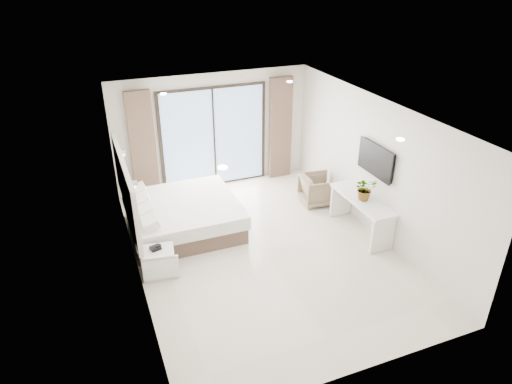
# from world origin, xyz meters

# --- Properties ---
(ground) EXTENTS (6.20, 6.20, 0.00)m
(ground) POSITION_xyz_m (0.00, 0.00, 0.00)
(ground) COLOR beige
(ground) RESTS_ON ground
(room_shell) EXTENTS (4.62, 6.22, 2.72)m
(room_shell) POSITION_xyz_m (-0.20, 0.88, 1.58)
(room_shell) COLOR silver
(room_shell) RESTS_ON ground
(bed) EXTENTS (2.15, 2.05, 0.74)m
(bed) POSITION_xyz_m (-1.23, 1.30, 0.31)
(bed) COLOR brown
(bed) RESTS_ON ground
(nightstand) EXTENTS (0.61, 0.53, 0.50)m
(nightstand) POSITION_xyz_m (-1.97, -0.00, 0.25)
(nightstand) COLOR white
(nightstand) RESTS_ON ground
(phone) EXTENTS (0.21, 0.18, 0.06)m
(phone) POSITION_xyz_m (-1.99, 0.02, 0.53)
(phone) COLOR black
(phone) RESTS_ON nightstand
(console_desk) EXTENTS (0.51, 1.64, 0.77)m
(console_desk) POSITION_xyz_m (2.04, -0.10, 0.57)
(console_desk) COLOR white
(console_desk) RESTS_ON ground
(plant) EXTENTS (0.50, 0.53, 0.36)m
(plant) POSITION_xyz_m (2.04, -0.15, 0.95)
(plant) COLOR #33662D
(plant) RESTS_ON console_desk
(armchair) EXTENTS (0.74, 0.78, 0.72)m
(armchair) POSITION_xyz_m (1.85, 1.32, 0.36)
(armchair) COLOR #938660
(armchair) RESTS_ON ground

